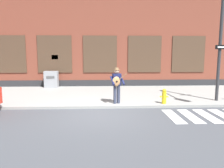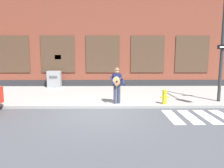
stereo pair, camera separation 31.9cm
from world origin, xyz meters
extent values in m
plane|color=#424449|center=(0.00, 0.00, 0.00)|extent=(160.00, 160.00, 0.00)
cube|color=gray|center=(0.00, 3.88, 0.06)|extent=(28.00, 5.93, 0.12)
cube|color=brown|center=(0.00, 8.84, 4.07)|extent=(28.00, 4.00, 8.14)
cube|color=#28282B|center=(0.00, 6.82, 0.28)|extent=(28.00, 0.04, 0.55)
cube|color=#473323|center=(-6.24, 6.81, 2.36)|extent=(2.34, 0.06, 2.54)
cube|color=black|center=(-6.24, 6.80, 2.36)|extent=(2.22, 0.03, 2.42)
cube|color=#473323|center=(-3.12, 6.81, 2.36)|extent=(2.34, 0.06, 2.54)
cube|color=black|center=(-3.12, 6.80, 2.36)|extent=(2.22, 0.03, 2.42)
cube|color=#473323|center=(0.00, 6.81, 2.36)|extent=(2.34, 0.06, 2.54)
cube|color=black|center=(0.00, 6.80, 2.36)|extent=(2.22, 0.03, 2.42)
cube|color=#473323|center=(3.12, 6.81, 2.36)|extent=(2.34, 0.06, 2.54)
cube|color=black|center=(3.12, 6.80, 2.36)|extent=(2.22, 0.03, 2.42)
cube|color=#473323|center=(6.24, 6.81, 2.36)|extent=(2.34, 0.06, 2.54)
cube|color=black|center=(6.24, 6.80, 2.36)|extent=(2.22, 0.03, 2.42)
cube|color=yellow|center=(-3.12, 6.79, 2.16)|extent=(0.44, 0.02, 0.30)
cube|color=silver|center=(2.89, -0.39, 0.01)|extent=(0.42, 1.90, 0.01)
cube|color=silver|center=(3.56, -0.39, 0.01)|extent=(0.42, 1.90, 0.01)
cube|color=silver|center=(4.23, -0.39, 0.01)|extent=(0.42, 1.90, 0.01)
cube|color=silver|center=(4.90, -0.39, 0.01)|extent=(0.42, 1.90, 0.01)
cylinder|color=#33384C|center=(0.89, 1.45, 0.54)|extent=(0.15, 0.15, 0.85)
cylinder|color=#33384C|center=(0.73, 1.38, 0.54)|extent=(0.15, 0.15, 0.85)
cube|color=#191E47|center=(0.81, 1.42, 1.24)|extent=(0.42, 0.31, 0.54)
sphere|color=tan|center=(0.81, 1.42, 1.62)|extent=(0.22, 0.22, 0.22)
cylinder|color=olive|center=(0.81, 1.42, 1.68)|extent=(0.27, 0.27, 0.02)
cylinder|color=olive|center=(0.81, 1.42, 1.73)|extent=(0.18, 0.18, 0.09)
cylinder|color=#191E47|center=(1.07, 1.39, 1.20)|extent=(0.22, 0.52, 0.39)
cylinder|color=#191E47|center=(0.60, 1.26, 1.20)|extent=(0.22, 0.52, 0.39)
ellipsoid|color=#B77F4C|center=(0.78, 1.23, 1.17)|extent=(0.38, 0.21, 0.44)
cylinder|color=black|center=(0.79, 1.17, 1.17)|extent=(0.09, 0.03, 0.09)
cylinder|color=brown|center=(1.03, 1.28, 1.35)|extent=(0.46, 0.16, 0.34)
cylinder|color=#2D2D30|center=(5.78, 1.84, 2.64)|extent=(0.15, 0.15, 5.05)
cube|color=black|center=(5.79, 1.73, 2.72)|extent=(0.60, 0.08, 0.20)
cube|color=white|center=(5.79, 1.71, 2.72)|extent=(0.40, 0.04, 0.07)
cube|color=gray|center=(-3.32, 6.39, 0.67)|extent=(0.90, 0.51, 1.11)
cube|color=#4C4C4C|center=(-3.32, 6.13, 0.84)|extent=(0.54, 0.02, 0.16)
cylinder|color=gold|center=(2.99, 1.26, 0.39)|extent=(0.20, 0.20, 0.55)
sphere|color=gold|center=(2.99, 1.26, 0.73)|extent=(0.18, 0.18, 0.18)
cylinder|color=gold|center=(2.85, 1.26, 0.45)|extent=(0.10, 0.07, 0.07)
cylinder|color=gold|center=(3.13, 1.26, 0.45)|extent=(0.10, 0.07, 0.07)
camera|label=1|loc=(0.15, -8.49, 2.44)|focal=35.00mm
camera|label=2|loc=(0.47, -8.50, 2.44)|focal=35.00mm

